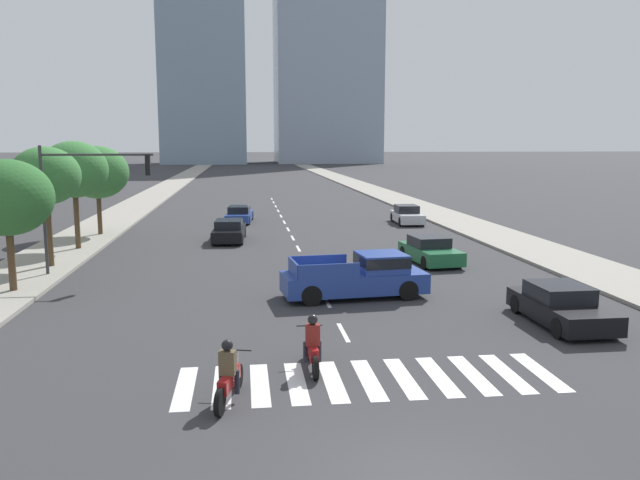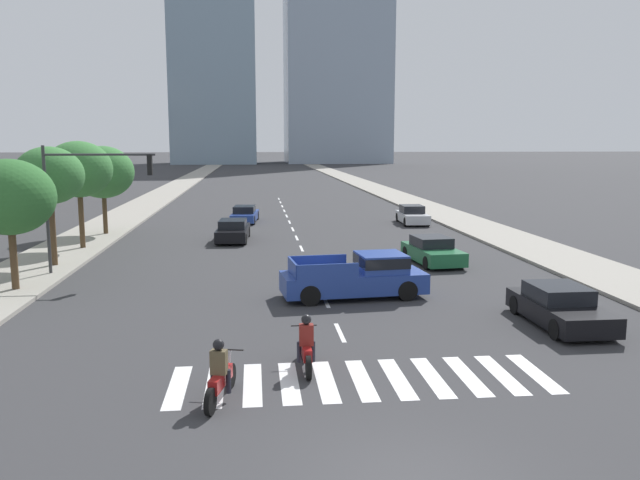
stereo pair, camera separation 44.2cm
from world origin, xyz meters
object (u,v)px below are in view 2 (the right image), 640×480
(motorcycle_trailing, at_px, (220,376))
(street_tree_nearest, at_px, (9,197))
(motorcycle_lead, at_px, (306,348))
(sedan_silver_1, at_px, (412,215))
(sedan_blue_2, at_px, (245,215))
(sedan_green_0, at_px, (432,251))
(street_tree_third, at_px, (79,170))
(street_tree_fourth, at_px, (103,172))
(sedan_black_3, at_px, (560,307))
(pickup_truck, at_px, (360,276))
(street_tree_second, at_px, (49,176))
(traffic_signal_far, at_px, (88,185))
(sedan_black_4, at_px, (233,231))

(motorcycle_trailing, bearing_deg, street_tree_nearest, 50.41)
(motorcycle_lead, relative_size, sedan_silver_1, 0.48)
(sedan_blue_2, bearing_deg, sedan_green_0, -146.43)
(street_tree_third, bearing_deg, sedan_blue_2, 53.23)
(motorcycle_trailing, relative_size, street_tree_fourth, 0.39)
(street_tree_fourth, bearing_deg, sedan_black_3, -49.05)
(street_tree_third, relative_size, street_tree_fourth, 1.05)
(pickup_truck, xyz_separation_m, sedan_black_3, (5.79, -4.35, -0.22))
(sedan_silver_1, height_order, street_tree_second, street_tree_second)
(motorcycle_lead, bearing_deg, sedan_green_0, -27.69)
(sedan_black_3, distance_m, traffic_signal_far, 19.76)
(sedan_blue_2, bearing_deg, traffic_signal_far, 166.12)
(traffic_signal_far, distance_m, street_tree_nearest, 3.79)
(motorcycle_lead, height_order, sedan_black_3, motorcycle_lead)
(sedan_silver_1, bearing_deg, traffic_signal_far, -46.70)
(sedan_blue_2, distance_m, street_tree_nearest, 23.57)
(street_tree_nearest, bearing_deg, sedan_silver_1, 43.10)
(sedan_black_4, relative_size, street_tree_third, 0.82)
(motorcycle_lead, distance_m, street_tree_nearest, 14.79)
(pickup_truck, height_order, sedan_black_4, pickup_truck)
(street_tree_nearest, bearing_deg, traffic_signal_far, 54.22)
(street_tree_nearest, bearing_deg, sedan_blue_2, 68.15)
(motorcycle_trailing, xyz_separation_m, sedan_black_4, (-0.46, 24.21, 0.02))
(sedan_green_0, distance_m, sedan_black_3, 10.89)
(street_tree_fourth, bearing_deg, pickup_truck, -52.97)
(street_tree_fourth, bearing_deg, sedan_green_0, -31.94)
(motorcycle_trailing, bearing_deg, pickup_truck, -13.04)
(traffic_signal_far, bearing_deg, sedan_blue_2, 70.80)
(sedan_green_0, bearing_deg, street_tree_nearest, -82.01)
(street_tree_third, bearing_deg, sedan_silver_1, 24.40)
(sedan_blue_2, height_order, street_tree_third, street_tree_third)
(motorcycle_lead, bearing_deg, sedan_silver_1, -19.25)
(motorcycle_trailing, height_order, sedan_blue_2, motorcycle_trailing)
(pickup_truck, relative_size, sedan_black_3, 1.29)
(sedan_blue_2, height_order, street_tree_nearest, street_tree_nearest)
(motorcycle_lead, distance_m, sedan_silver_1, 30.94)
(sedan_black_4, relative_size, traffic_signal_far, 0.85)
(traffic_signal_far, bearing_deg, motorcycle_lead, -56.55)
(street_tree_third, xyz_separation_m, street_tree_fourth, (-0.00, 5.51, -0.40))
(motorcycle_lead, relative_size, sedan_black_4, 0.43)
(sedan_black_3, relative_size, street_tree_fourth, 0.79)
(motorcycle_lead, relative_size, street_tree_nearest, 0.41)
(street_tree_third, height_order, street_tree_fourth, street_tree_third)
(traffic_signal_far, distance_m, street_tree_second, 2.96)
(motorcycle_trailing, xyz_separation_m, street_tree_second, (-8.56, 16.59, 3.74))
(sedan_green_0, relative_size, traffic_signal_far, 0.79)
(motorcycle_trailing, distance_m, street_tree_second, 19.04)
(pickup_truck, distance_m, street_tree_nearest, 13.85)
(motorcycle_trailing, distance_m, sedan_black_4, 24.21)
(motorcycle_trailing, xyz_separation_m, sedan_blue_2, (0.13, 33.26, -0.02))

